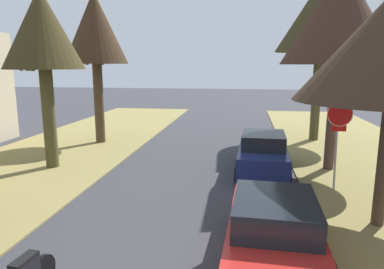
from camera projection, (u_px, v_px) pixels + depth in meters
name	position (u px, v px, depth m)	size (l,w,h in m)	color
stop_sign_far	(339.00, 127.00, 11.24)	(0.81, 0.35, 2.97)	#9EA0A5
street_tree_right_mid_b	(340.00, 15.00, 12.94)	(4.24, 4.24, 7.75)	#4B342C
street_tree_right_far	(322.00, 15.00, 18.30)	(4.69, 4.69, 8.60)	#454226
street_tree_left_mid_b	(42.00, 32.00, 13.35)	(3.06, 3.06, 6.97)	#484325
street_tree_left_far	(95.00, 30.00, 17.84)	(3.25, 3.25, 7.76)	#493725
parked_sedan_red	(273.00, 234.00, 7.20)	(2.09, 4.47, 1.57)	red
parked_sedan_navy	(263.00, 154.00, 13.75)	(2.09, 4.47, 1.57)	navy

